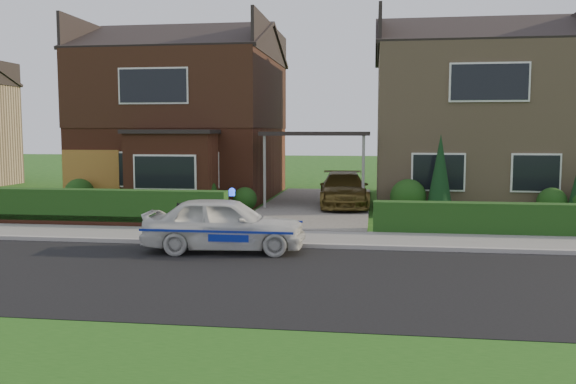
# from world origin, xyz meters

# --- Properties ---
(ground) EXTENTS (120.00, 120.00, 0.00)m
(ground) POSITION_xyz_m (0.00, 0.00, 0.00)
(ground) COLOR #1C4C14
(ground) RESTS_ON ground
(road) EXTENTS (60.00, 6.00, 0.02)m
(road) POSITION_xyz_m (0.00, 0.00, 0.00)
(road) COLOR black
(road) RESTS_ON ground
(kerb) EXTENTS (60.00, 0.16, 0.12)m
(kerb) POSITION_xyz_m (0.00, 3.05, 0.06)
(kerb) COLOR #9E9993
(kerb) RESTS_ON ground
(sidewalk) EXTENTS (60.00, 2.00, 0.10)m
(sidewalk) POSITION_xyz_m (0.00, 4.10, 0.05)
(sidewalk) COLOR slate
(sidewalk) RESTS_ON ground
(driveway) EXTENTS (3.80, 12.00, 0.12)m
(driveway) POSITION_xyz_m (0.00, 11.00, 0.06)
(driveway) COLOR #666059
(driveway) RESTS_ON ground
(house_left) EXTENTS (7.50, 9.53, 7.25)m
(house_left) POSITION_xyz_m (-5.78, 13.90, 3.81)
(house_left) COLOR brown
(house_left) RESTS_ON ground
(house_right) EXTENTS (7.50, 8.06, 7.25)m
(house_right) POSITION_xyz_m (5.80, 13.99, 3.66)
(house_right) COLOR #9B7F5F
(house_right) RESTS_ON ground
(carport_link) EXTENTS (3.80, 3.00, 2.77)m
(carport_link) POSITION_xyz_m (0.00, 10.95, 2.66)
(carport_link) COLOR black
(carport_link) RESTS_ON ground
(garage_door) EXTENTS (2.20, 0.10, 2.10)m
(garage_door) POSITION_xyz_m (-8.25, 9.96, 1.05)
(garage_door) COLOR brown
(garage_door) RESTS_ON ground
(dwarf_wall) EXTENTS (7.70, 0.25, 0.36)m
(dwarf_wall) POSITION_xyz_m (-5.80, 5.30, 0.18)
(dwarf_wall) COLOR brown
(dwarf_wall) RESTS_ON ground
(hedge_left) EXTENTS (7.50, 0.55, 0.90)m
(hedge_left) POSITION_xyz_m (-5.80, 5.45, 0.00)
(hedge_left) COLOR #123812
(hedge_left) RESTS_ON ground
(hedge_right) EXTENTS (7.50, 0.55, 0.80)m
(hedge_right) POSITION_xyz_m (5.80, 5.35, 0.00)
(hedge_right) COLOR #123812
(hedge_right) RESTS_ON ground
(shrub_left_far) EXTENTS (1.08, 1.08, 1.08)m
(shrub_left_far) POSITION_xyz_m (-8.50, 9.50, 0.54)
(shrub_left_far) COLOR #123812
(shrub_left_far) RESTS_ON ground
(shrub_left_mid) EXTENTS (1.32, 1.32, 1.32)m
(shrub_left_mid) POSITION_xyz_m (-4.00, 9.30, 0.66)
(shrub_left_mid) COLOR #123812
(shrub_left_mid) RESTS_ON ground
(shrub_left_near) EXTENTS (0.84, 0.84, 0.84)m
(shrub_left_near) POSITION_xyz_m (-2.40, 9.60, 0.42)
(shrub_left_near) COLOR #123812
(shrub_left_near) RESTS_ON ground
(shrub_right_near) EXTENTS (1.20, 1.20, 1.20)m
(shrub_right_near) POSITION_xyz_m (3.20, 9.40, 0.60)
(shrub_right_near) COLOR #123812
(shrub_right_near) RESTS_ON ground
(shrub_right_mid) EXTENTS (0.96, 0.96, 0.96)m
(shrub_right_mid) POSITION_xyz_m (7.80, 9.50, 0.48)
(shrub_right_mid) COLOR #123812
(shrub_right_mid) RESTS_ON ground
(conifer_a) EXTENTS (0.90, 0.90, 2.60)m
(conifer_a) POSITION_xyz_m (4.20, 9.20, 1.30)
(conifer_a) COLOR black
(conifer_a) RESTS_ON ground
(police_car) EXTENTS (3.42, 3.84, 1.43)m
(police_car) POSITION_xyz_m (-1.34, 2.40, 0.63)
(police_car) COLOR silver
(police_car) RESTS_ON ground
(driveway_car) EXTENTS (1.99, 4.24, 1.20)m
(driveway_car) POSITION_xyz_m (1.00, 10.44, 0.72)
(driveway_car) COLOR brown
(driveway_car) RESTS_ON driveway
(potted_plant_a) EXTENTS (0.42, 0.34, 0.71)m
(potted_plant_a) POSITION_xyz_m (-9.00, 6.00, 0.36)
(potted_plant_a) COLOR gray
(potted_plant_a) RESTS_ON ground
(potted_plant_b) EXTENTS (0.53, 0.50, 0.76)m
(potted_plant_b) POSITION_xyz_m (-8.74, 9.00, 0.38)
(potted_plant_b) COLOR gray
(potted_plant_b) RESTS_ON ground
(potted_plant_c) EXTENTS (0.54, 0.54, 0.71)m
(potted_plant_c) POSITION_xyz_m (-2.79, 6.41, 0.36)
(potted_plant_c) COLOR gray
(potted_plant_c) RESTS_ON ground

